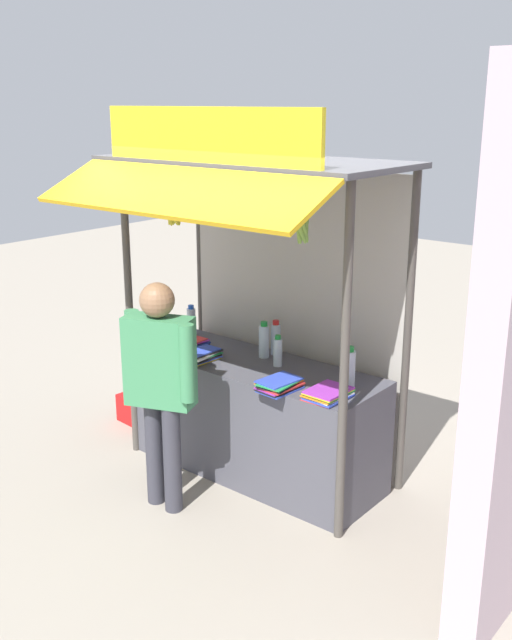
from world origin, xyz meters
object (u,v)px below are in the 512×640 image
object	(u,v)px
banana_bunch_inner_right	(150,201)
plastic_crate	(144,407)
water_bottle_mid_left	(191,321)
vendor_person	(160,376)
water_bottle_rear_center	(278,352)
banana_bunch_leftmost	(265,221)
magazine_stack_back_left	(189,343)
water_bottle_front_left	(276,338)
banana_bunch_inner_left	(174,214)
magazine_stack_mid_right	(279,385)
magazine_stack_far_left	(202,356)
banana_bunch_rightmost	(302,231)
water_bottle_far_right	(349,368)
magazine_stack_center	(328,394)
water_bottle_back_right	(264,341)

from	to	relation	value
banana_bunch_inner_right	plastic_crate	xyz separation A→B (m)	(-0.79, 0.54, -2.00)
water_bottle_mid_left	vendor_person	distance (m)	1.25
water_bottle_rear_center	plastic_crate	distance (m)	1.78
banana_bunch_inner_right	banana_bunch_leftmost	world-z (taller)	same
banana_bunch_leftmost	magazine_stack_back_left	bearing A→B (deg)	159.39
water_bottle_front_left	banana_bunch_inner_left	size ratio (longest dim) A/B	0.85
magazine_stack_back_left	magazine_stack_mid_right	bearing A→B (deg)	-12.80
vendor_person	magazine_stack_far_left	bearing A→B (deg)	85.72
water_bottle_front_left	banana_bunch_rightmost	size ratio (longest dim) A/B	0.87
magazine_stack_mid_right	vendor_person	bearing A→B (deg)	-139.84
magazine_stack_back_left	vendor_person	xyz separation A→B (m)	(0.49, -0.78, 0.07)
water_bottle_far_right	banana_bunch_inner_right	world-z (taller)	banana_bunch_inner_right
banana_bunch_inner_right	banana_bunch_leftmost	bearing A→B (deg)	0.00
magazine_stack_back_left	banana_bunch_inner_left	world-z (taller)	banana_bunch_inner_left
banana_bunch_rightmost	vendor_person	size ratio (longest dim) A/B	0.19
banana_bunch_inner_right	banana_bunch_inner_left	distance (m)	0.26
magazine_stack_back_left	banana_bunch_inner_right	xyz separation A→B (m)	(0.06, -0.42, 1.20)
banana_bunch_inner_right	vendor_person	world-z (taller)	banana_bunch_inner_right
plastic_crate	banana_bunch_leftmost	bearing A→B (deg)	-16.41
magazine_stack_center	banana_bunch_inner_right	world-z (taller)	banana_bunch_inner_right
magazine_stack_back_left	water_bottle_far_right	bearing A→B (deg)	4.08
banana_bunch_leftmost	vendor_person	xyz separation A→B (m)	(-0.63, -0.36, -1.08)
banana_bunch_rightmost	vendor_person	xyz separation A→B (m)	(-0.91, -0.36, -1.06)
banana_bunch_inner_right	banana_bunch_inner_left	bearing A→B (deg)	-0.15
water_bottle_rear_center	vendor_person	size ratio (longest dim) A/B	0.15
banana_bunch_inner_right	plastic_crate	size ratio (longest dim) A/B	0.68
water_bottle_far_right	banana_bunch_inner_left	world-z (taller)	banana_bunch_inner_left
banana_bunch_rightmost	water_bottle_far_right	bearing A→B (deg)	84.54
water_bottle_rear_center	banana_bunch_rightmost	size ratio (longest dim) A/B	0.76
water_bottle_mid_left	vendor_person	world-z (taller)	vendor_person
water_bottle_front_left	plastic_crate	distance (m)	1.65
water_bottle_back_right	water_bottle_front_left	world-z (taller)	water_bottle_back_right
banana_bunch_inner_right	magazine_stack_far_left	bearing A→B (deg)	46.53
water_bottle_front_left	vendor_person	distance (m)	1.11
water_bottle_mid_left	vendor_person	bearing A→B (deg)	-55.73
banana_bunch_inner_right	banana_bunch_leftmost	size ratio (longest dim) A/B	0.84
water_bottle_front_left	magazine_stack_mid_right	bearing A→B (deg)	-50.16
water_bottle_front_left	water_bottle_rear_center	size ratio (longest dim) A/B	1.15
water_bottle_rear_center	water_bottle_mid_left	bearing A→B (deg)	172.63
magazine_stack_mid_right	water_bottle_far_right	bearing A→B (deg)	46.67
vendor_person	plastic_crate	size ratio (longest dim) A/B	4.62
magazine_stack_center	plastic_crate	size ratio (longest dim) A/B	0.89
water_bottle_mid_left	banana_bunch_inner_right	size ratio (longest dim) A/B	1.08
water_bottle_front_left	magazine_stack_mid_right	distance (m)	0.75
water_bottle_far_right	water_bottle_front_left	distance (m)	0.84
magazine_stack_mid_right	banana_bunch_inner_left	size ratio (longest dim) A/B	0.99
water_bottle_front_left	vendor_person	bearing A→B (deg)	-97.94
water_bottle_back_right	banana_bunch_leftmost	world-z (taller)	banana_bunch_leftmost
banana_bunch_inner_right	magazine_stack_center	bearing A→B (deg)	10.21
plastic_crate	magazine_stack_mid_right	bearing A→B (deg)	-11.55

